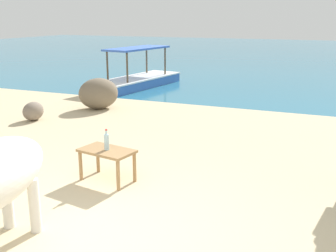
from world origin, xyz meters
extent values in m
cube|color=#CCB78E|center=(0.00, 0.00, 0.02)|extent=(18.00, 14.00, 0.04)
cube|color=teal|center=(0.00, 22.00, 0.00)|extent=(60.00, 36.00, 0.03)
cylinder|color=silver|center=(-0.54, 0.15, 0.34)|extent=(0.12, 0.12, 0.60)
cylinder|color=silver|center=(-0.88, 0.10, 0.34)|extent=(0.12, 0.12, 0.60)
cube|color=#A37A4C|center=(-0.56, 1.67, 0.48)|extent=(0.82, 0.56, 0.04)
cylinder|color=#A37A4C|center=(-0.20, 1.79, 0.25)|extent=(0.05, 0.05, 0.43)
cylinder|color=#A37A4C|center=(-0.26, 1.44, 0.25)|extent=(0.05, 0.05, 0.43)
cylinder|color=#A37A4C|center=(-0.87, 1.91, 0.25)|extent=(0.05, 0.05, 0.43)
cylinder|color=#A37A4C|center=(-0.93, 1.55, 0.25)|extent=(0.05, 0.05, 0.43)
cylinder|color=#A3C6D1|center=(-0.56, 1.67, 0.61)|extent=(0.07, 0.07, 0.22)
cylinder|color=#A3C6D1|center=(-0.56, 1.67, 0.75)|extent=(0.03, 0.03, 0.06)
cylinder|color=red|center=(-0.56, 1.67, 0.79)|extent=(0.03, 0.03, 0.02)
ellipsoid|color=#756651|center=(-3.18, 5.64, 0.42)|extent=(1.23, 1.26, 0.77)
ellipsoid|color=gray|center=(-3.89, 4.05, 0.25)|extent=(0.40, 0.55, 0.42)
cube|color=#3866B7|center=(-3.83, 9.10, 0.16)|extent=(1.64, 3.73, 0.28)
cube|color=white|center=(-3.83, 9.10, 0.32)|extent=(1.70, 3.81, 0.04)
cylinder|color=brown|center=(-3.62, 7.98, 0.77)|extent=(0.06, 0.06, 0.95)
cylinder|color=brown|center=(-4.38, 8.09, 0.77)|extent=(0.06, 0.06, 0.95)
cylinder|color=brown|center=(-3.29, 10.11, 0.77)|extent=(0.06, 0.06, 0.95)
cylinder|color=brown|center=(-4.05, 10.23, 0.77)|extent=(0.06, 0.06, 0.95)
cube|color=#3D66C6|center=(-3.83, 9.10, 1.28)|extent=(1.31, 2.63, 0.06)
camera|label=1|loc=(2.31, -2.99, 2.30)|focal=43.91mm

